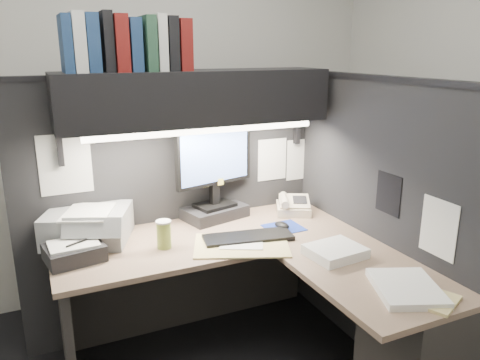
{
  "coord_description": "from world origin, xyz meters",
  "views": [
    {
      "loc": [
        -0.76,
        -1.79,
        1.77
      ],
      "look_at": [
        0.29,
        0.51,
        1.05
      ],
      "focal_mm": 35.0,
      "sensor_mm": 36.0,
      "label": 1
    }
  ],
  "objects_px": {
    "monitor": "(215,183)",
    "printer": "(88,225)",
    "telephone": "(293,206)",
    "coffee_cup": "(164,235)",
    "desk": "(306,316)",
    "overhead_shelf": "(197,97)",
    "notebook_stack": "(74,253)",
    "keyboard": "(248,237)"
  },
  "relations": [
    {
      "from": "keyboard",
      "to": "telephone",
      "type": "relative_size",
      "value": 2.25
    },
    {
      "from": "overhead_shelf",
      "to": "notebook_stack",
      "type": "height_order",
      "value": "overhead_shelf"
    },
    {
      "from": "monitor",
      "to": "printer",
      "type": "height_order",
      "value": "monitor"
    },
    {
      "from": "printer",
      "to": "monitor",
      "type": "bearing_deg",
      "value": 24.78
    },
    {
      "from": "coffee_cup",
      "to": "printer",
      "type": "height_order",
      "value": "printer"
    },
    {
      "from": "notebook_stack",
      "to": "desk",
      "type": "bearing_deg",
      "value": -27.43
    },
    {
      "from": "monitor",
      "to": "coffee_cup",
      "type": "bearing_deg",
      "value": -157.22
    },
    {
      "from": "overhead_shelf",
      "to": "desk",
      "type": "bearing_deg",
      "value": -68.21
    },
    {
      "from": "telephone",
      "to": "printer",
      "type": "bearing_deg",
      "value": -157.86
    },
    {
      "from": "telephone",
      "to": "monitor",
      "type": "bearing_deg",
      "value": -167.14
    },
    {
      "from": "keyboard",
      "to": "coffee_cup",
      "type": "distance_m",
      "value": 0.47
    },
    {
      "from": "telephone",
      "to": "printer",
      "type": "xyz_separation_m",
      "value": [
        -1.28,
        0.09,
        0.04
      ]
    },
    {
      "from": "monitor",
      "to": "printer",
      "type": "bearing_deg",
      "value": 168.14
    },
    {
      "from": "telephone",
      "to": "printer",
      "type": "height_order",
      "value": "printer"
    },
    {
      "from": "monitor",
      "to": "notebook_stack",
      "type": "relative_size",
      "value": 2.12
    },
    {
      "from": "desk",
      "to": "coffee_cup",
      "type": "distance_m",
      "value": 0.86
    },
    {
      "from": "keyboard",
      "to": "desk",
      "type": "bearing_deg",
      "value": -62.33
    },
    {
      "from": "telephone",
      "to": "notebook_stack",
      "type": "height_order",
      "value": "telephone"
    },
    {
      "from": "monitor",
      "to": "printer",
      "type": "xyz_separation_m",
      "value": [
        -0.77,
        -0.03,
        -0.14
      ]
    },
    {
      "from": "monitor",
      "to": "printer",
      "type": "relative_size",
      "value": 1.32
    },
    {
      "from": "monitor",
      "to": "telephone",
      "type": "bearing_deg",
      "value": -27.33
    },
    {
      "from": "monitor",
      "to": "telephone",
      "type": "xyz_separation_m",
      "value": [
        0.5,
        -0.12,
        -0.19
      ]
    },
    {
      "from": "keyboard",
      "to": "coffee_cup",
      "type": "xyz_separation_m",
      "value": [
        -0.46,
        0.09,
        0.06
      ]
    },
    {
      "from": "printer",
      "to": "notebook_stack",
      "type": "distance_m",
      "value": 0.27
    },
    {
      "from": "coffee_cup",
      "to": "monitor",
      "type": "bearing_deg",
      "value": 36.9
    },
    {
      "from": "keyboard",
      "to": "telephone",
      "type": "xyz_separation_m",
      "value": [
        0.46,
        0.28,
        0.03
      ]
    },
    {
      "from": "overhead_shelf",
      "to": "printer",
      "type": "height_order",
      "value": "overhead_shelf"
    },
    {
      "from": "telephone",
      "to": "coffee_cup",
      "type": "xyz_separation_m",
      "value": [
        -0.92,
        -0.2,
        0.03
      ]
    },
    {
      "from": "notebook_stack",
      "to": "coffee_cup",
      "type": "bearing_deg",
      "value": -4.96
    },
    {
      "from": "coffee_cup",
      "to": "printer",
      "type": "xyz_separation_m",
      "value": [
        -0.35,
        0.28,
        0.02
      ]
    },
    {
      "from": "printer",
      "to": "overhead_shelf",
      "type": "bearing_deg",
      "value": 19.32
    },
    {
      "from": "overhead_shelf",
      "to": "notebook_stack",
      "type": "distance_m",
      "value": 1.06
    },
    {
      "from": "desk",
      "to": "overhead_shelf",
      "type": "xyz_separation_m",
      "value": [
        -0.3,
        0.75,
        1.06
      ]
    },
    {
      "from": "printer",
      "to": "coffee_cup",
      "type": "bearing_deg",
      "value": -16.16
    },
    {
      "from": "overhead_shelf",
      "to": "monitor",
      "type": "distance_m",
      "value": 0.56
    },
    {
      "from": "coffee_cup",
      "to": "desk",
      "type": "bearing_deg",
      "value": -40.47
    },
    {
      "from": "desk",
      "to": "coffee_cup",
      "type": "xyz_separation_m",
      "value": [
        -0.59,
        0.5,
        0.36
      ]
    },
    {
      "from": "printer",
      "to": "telephone",
      "type": "bearing_deg",
      "value": 18.6
    },
    {
      "from": "overhead_shelf",
      "to": "monitor",
      "type": "height_order",
      "value": "overhead_shelf"
    },
    {
      "from": "telephone",
      "to": "notebook_stack",
      "type": "xyz_separation_m",
      "value": [
        -1.38,
        -0.16,
        -0.0
      ]
    },
    {
      "from": "keyboard",
      "to": "coffee_cup",
      "type": "height_order",
      "value": "coffee_cup"
    },
    {
      "from": "printer",
      "to": "notebook_stack",
      "type": "height_order",
      "value": "printer"
    }
  ]
}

